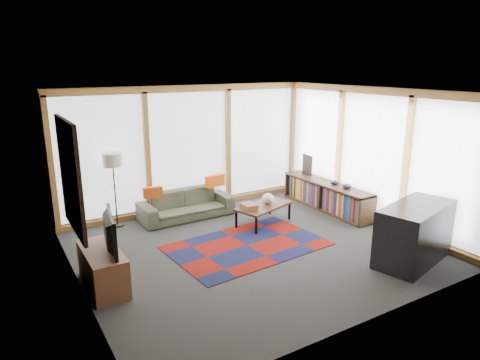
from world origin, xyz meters
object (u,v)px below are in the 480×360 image
coffee_table (263,214)px  bar_counter (414,233)px  sofa (186,204)px  tv_console (103,269)px  floor_lamp (115,190)px  bookshelf (326,196)px  television (105,232)px

coffee_table → bar_counter: (1.11, -2.55, 0.27)m
bar_counter → sofa: bearing=107.3°
coffee_table → tv_console: tv_console is taller
sofa → floor_lamp: bearing=168.7°
bookshelf → tv_console: (-4.90, -0.91, -0.02)m
sofa → bar_counter: bearing=-58.7°
sofa → tv_console: tv_console is taller
sofa → coffee_table: sofa is taller
coffee_table → bar_counter: 2.80m
sofa → floor_lamp: size_ratio=1.31×
floor_lamp → bookshelf: (4.10, -1.32, -0.42)m
coffee_table → bookshelf: 1.63m
tv_console → television: 0.54m
sofa → floor_lamp: floor_lamp is taller
coffee_table → bookshelf: (1.62, 0.02, 0.11)m
tv_console → bar_counter: size_ratio=0.76×
bookshelf → tv_console: 4.98m
television → coffee_table: bearing=-64.6°
sofa → bar_counter: bar_counter is taller
sofa → bar_counter: size_ratio=1.29×
sofa → bookshelf: size_ratio=0.80×
bookshelf → bar_counter: bearing=-101.3°
television → sofa: bearing=-36.4°
television → floor_lamp: bearing=-8.6°
sofa → tv_console: bearing=-137.7°
floor_lamp → coffee_table: (2.47, -1.35, -0.53)m
floor_lamp → bar_counter: size_ratio=0.99×
bookshelf → tv_console: bookshelf is taller
floor_lamp → coffee_table: floor_lamp is taller
coffee_table → television: bearing=-164.2°
tv_console → coffee_table: bearing=15.0°
television → bar_counter: size_ratio=0.63×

